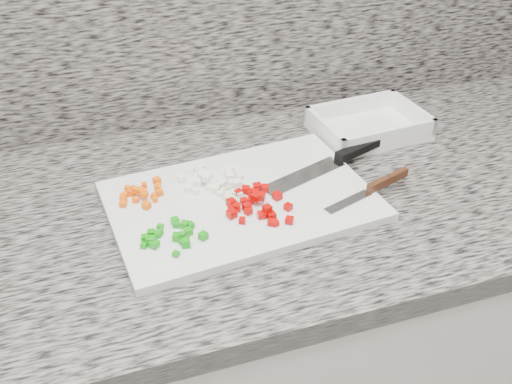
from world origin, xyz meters
TOP-DOWN VIEW (x-y plane):
  - cabinet at (0.00, 1.44)m, footprint 3.92×0.62m
  - countertop at (0.00, 1.44)m, footprint 3.96×0.64m
  - cutting_board at (0.06, 1.41)m, footprint 0.47×0.34m
  - carrot_pile at (-0.10, 1.47)m, footprint 0.08×0.08m
  - onion_pile at (0.03, 1.48)m, footprint 0.11×0.11m
  - green_pepper_pile at (-0.07, 1.34)m, footprint 0.11×0.09m
  - red_pepper_pile at (0.08, 1.38)m, footprint 0.11×0.12m
  - garlic_pile at (0.05, 1.42)m, footprint 0.04×0.06m
  - chef_knife at (0.28, 1.47)m, footprint 0.28×0.12m
  - paring_knife at (0.30, 1.37)m, footprint 0.19×0.08m
  - tray at (0.39, 1.58)m, footprint 0.23×0.18m

SIDE VIEW (x-z plane):
  - cabinet at x=0.00m, z-range 0.00..0.86m
  - countertop at x=0.00m, z-range 0.86..0.90m
  - cutting_board at x=0.06m, z-range 0.90..0.91m
  - tray at x=0.39m, z-range 0.89..0.94m
  - garlic_pile at x=0.05m, z-range 0.91..0.92m
  - chef_knife at x=0.28m, z-range 0.91..0.93m
  - green_pepper_pile at x=-0.07m, z-range 0.91..0.93m
  - paring_knife at x=0.30m, z-range 0.91..0.93m
  - onion_pile at x=0.03m, z-range 0.91..0.93m
  - carrot_pile at x=-0.10m, z-range 0.91..0.93m
  - red_pepper_pile at x=0.08m, z-range 0.91..0.93m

